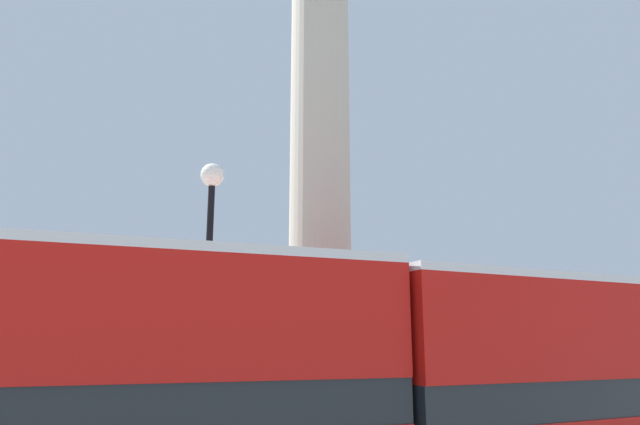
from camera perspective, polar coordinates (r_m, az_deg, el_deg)
name	(u,v)px	position (r m, az deg, el deg)	size (l,w,h in m)	color
monument_column	(320,204)	(15.98, 0.00, 0.82)	(5.10, 5.10, 19.76)	#ADA593
bus_c	(616,392)	(11.90, 27.49, -15.64)	(10.15, 3.14, 4.24)	#B7140F
equestrian_statue	(510,376)	(25.93, 18.45, -15.22)	(3.61, 3.03, 6.38)	#ADA593
street_lamp	(207,287)	(11.83, -11.20, -7.34)	(0.50, 0.50, 6.92)	black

